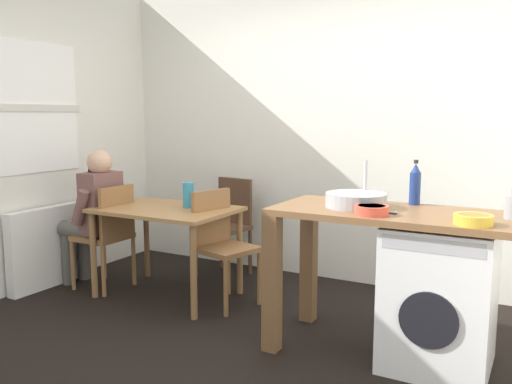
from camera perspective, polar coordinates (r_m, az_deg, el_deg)
ground_plane at (r=3.65m, az=-3.06°, el=-15.93°), size 5.46×5.46×0.00m
wall_back at (r=4.91m, az=7.76°, el=6.46°), size 4.60×0.10×2.70m
wall_window_side at (r=4.84m, az=-25.43°, el=5.75°), size 0.12×3.80×2.70m
radiator at (r=5.05m, az=-21.13°, el=-5.45°), size 0.10×0.80×0.70m
dining_table at (r=4.46m, az=-9.47°, el=-2.89°), size 1.10×0.76×0.74m
chair_person_seat at (r=4.77m, az=-15.36°, el=-4.02°), size 0.41×0.41×0.90m
chair_opposite at (r=4.27m, az=-3.79°, el=-5.15°), size 0.49×0.49×0.90m
chair_spare_by_wall at (r=5.04m, az=-2.99°, el=-3.07°), size 0.45×0.45×0.90m
seated_person at (r=4.85m, az=-16.77°, el=-1.90°), size 0.50×0.51×1.20m
kitchen_counter at (r=3.43m, az=11.29°, el=-4.29°), size 1.50×0.68×0.92m
washing_machine at (r=3.41m, az=18.86°, el=-10.44°), size 0.60×0.61×0.86m
sink_basin at (r=3.40m, az=10.56°, el=-0.86°), size 0.38×0.38×0.09m
tap at (r=3.56m, az=11.52°, el=1.05°), size 0.02×0.02×0.28m
bottle_tall_green at (r=3.58m, az=16.52°, el=0.76°), size 0.07×0.07×0.29m
mixing_bowl at (r=3.17m, az=12.16°, el=-1.83°), size 0.20×0.20×0.05m
colander at (r=3.04m, az=22.06°, el=-2.67°), size 0.20×0.20×0.06m
vase at (r=4.41m, az=-7.20°, el=-0.31°), size 0.09×0.09×0.21m
scissors at (r=3.26m, az=13.54°, el=-2.09°), size 0.15×0.06×0.01m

